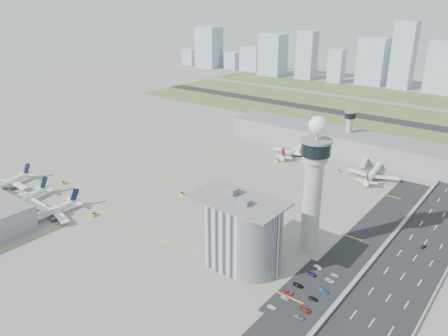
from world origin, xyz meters
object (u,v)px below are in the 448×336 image
Objects in this scene: car_lot_0 at (272,307)px; control_tower at (313,180)px; tug_1 at (66,201)px; car_lot_5 at (318,267)px; airplane_far_b at (373,170)px; car_hw_1 at (423,247)px; jet_bridge_far_0 at (303,147)px; car_lot_10 at (330,280)px; car_lot_9 at (323,291)px; car_lot_2 at (288,293)px; jet_bridge_near_2 at (31,220)px; car_lot_4 at (312,274)px; jet_bridge_near_1 at (3,204)px; tug_5 at (338,171)px; car_lot_11 at (335,275)px; car_lot_6 at (299,317)px; airplane_far_a at (294,148)px; car_lot_7 at (305,310)px; jet_bridge_far_1 at (366,161)px; tug_4 at (278,161)px; admin_building at (237,231)px; car_lot_3 at (298,285)px; airplane_near_a at (7,180)px; secondary_tower at (349,128)px; tug_2 at (94,214)px; airplane_near_b at (21,196)px; airplane_near_c at (48,209)px; tug_3 at (182,194)px; car_lot_1 at (285,298)px.

control_tower is at bearing 3.13° from car_lot_0.
tug_1 reaches higher than car_lot_5.
car_hw_1 is at bearing -151.85° from airplane_far_b.
jet_bridge_far_0 reaches higher than car_lot_10.
car_hw_1 is at bearing -25.32° from car_lot_9.
car_lot_2 is 77.42m from car_hw_1.
jet_bridge_near_2 reaches higher than car_lot_4.
jet_bridge_near_1 is at bearing 113.54° from car_lot_4.
car_lot_11 is at bearing 74.41° from tug_5.
car_lot_2 is 20.52m from car_lot_10.
car_lot_9 is (0.25, 19.65, 0.06)m from car_lot_6.
car_lot_10 is (90.86, -129.00, -4.86)m from airplane_far_a.
control_tower is 14.76× the size of car_lot_7.
jet_bridge_near_1 and jet_bridge_far_1 have the same top height.
tug_4 reaches higher than car_lot_10.
jet_bridge_far_0 reaches higher than car_lot_0.
admin_building is 34.40m from car_lot_3.
car_lot_3 is 10.22m from car_lot_9.
airplane_near_a reaches higher than car_lot_0.
secondary_tower reaches higher than tug_2.
airplane_near_a reaches higher than car_lot_2.
car_lot_3 is (136.10, 39.50, -2.23)m from jet_bridge_near_2.
airplane_near_b reaches higher than car_lot_2.
car_lot_3 is at bearing 68.15° from tug_5.
car_hw_1 is at bearing 101.85° from airplane_near_b.
jet_bridge_near_1 is 4.32× the size of tug_2.
jet_bridge_near_2 is at bearing 78.64° from tug_4.
airplane_near_c reaches higher than jet_bridge_far_0.
jet_bridge_far_1 is (-20.00, 124.00, -32.19)m from control_tower.
jet_bridge_far_0 is 5.02× the size of tug_1.
airplane_far_a is at bearing 35.19° from car_lot_6.
car_hw_1 is (193.94, 93.72, -4.94)m from airplane_near_b.
car_hw_1 is (50.55, -69.81, -4.95)m from airplane_far_b.
airplane_far_b reaches higher than car_lot_6.
airplane_far_b is (63.73, -7.29, 0.06)m from airplane_far_a.
tug_2 reaches higher than car_lot_2.
admin_building is 1.08× the size of airplane_far_a.
jet_bridge_far_0 reaches higher than car_lot_11.
jet_bridge_far_1 is 156.63m from car_lot_3.
tug_3 reaches higher than car_lot_4.
airplane_far_a is 10.10× the size of car_lot_4.
car_lot_0 is 35.61m from car_lot_11.
control_tower is at bearing -51.10° from jet_bridge_near_2.
secondary_tower is at bearing 6.74° from car_lot_0.
car_lot_9 is (175.91, 42.36, -2.20)m from jet_bridge_near_1.
jet_bridge_far_0 reaches higher than car_lot_5.
jet_bridge_far_1 is at bearing 123.00° from airplane_near_a.
car_lot_1 is 0.87× the size of car_lot_9.
tug_5 is (95.30, 158.53, -4.63)m from airplane_near_c.
tug_1 is 0.80× the size of car_hw_1.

